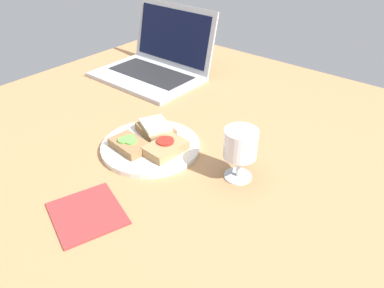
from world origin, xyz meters
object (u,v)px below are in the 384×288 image
Objects in this scene: plate at (151,147)px; sandwich_with_tomato at (166,148)px; laptop at (156,62)px; napkin at (86,212)px; sandwich_with_cucumber at (130,144)px; sandwich_with_cheese at (156,129)px; wine_glass at (240,146)px.

plate is 5.31cm from sandwich_with_tomato.
laptop reaches higher than sandwich_with_tomato.
laptop reaches higher than napkin.
sandwich_with_cucumber is (-7.59, -4.31, -0.09)cm from sandwich_with_tomato.
sandwich_with_cucumber is at bearing 113.64° from napkin.
wine_glass is at bearing -0.40° from sandwich_with_cheese.
sandwich_with_cheese reaches higher than sandwich_with_cucumber.
sandwich_with_tomato is 18.84cm from wine_glass.
plate is 5.33cm from sandwich_with_cucumber.
plate is at bearing 58.97° from sandwich_with_cucumber.
sandwich_with_cheese is at bearing 149.48° from sandwich_with_tomato.
sandwich_with_cheese is at bearing 119.36° from plate.
wine_glass reaches higher than plate.
laptop is (-35.97, 34.46, 2.09)cm from sandwich_with_tomato.
wine_glass is (22.46, 4.21, 7.46)cm from plate.
sandwich_with_cheese reaches higher than plate.
laptop is at bearing 136.23° from sandwich_with_tomato.
napkin is (8.45, -28.30, -2.48)cm from sandwich_with_cheese.
plate is at bearing 104.04° from napkin.
sandwich_with_tomato reaches higher than plate.
plate is 2.02× the size of wine_glass.
laptop is at bearing 126.21° from sandwich_with_cucumber.
wine_glass is 61.51cm from laptop.
laptop is (-28.52, 30.07, 1.85)cm from sandwich_with_cheese.
plate is at bearing -60.64° from sandwich_with_cheese.
plate is 2.37× the size of sandwich_with_cucumber.
plate is 2.38× the size of sandwich_with_tomato.
sandwich_with_cucumber is 48.10cm from laptop.
laptop is (-30.99, 34.45, 3.89)cm from plate.
sandwich_with_cucumber is (-0.13, -8.70, -0.32)cm from sandwich_with_cheese.
wine_glass is (24.92, -0.17, 5.42)cm from sandwich_with_cheese.
napkin is at bearing -73.39° from sandwich_with_cheese.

